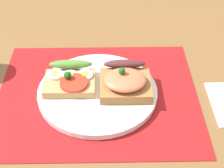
# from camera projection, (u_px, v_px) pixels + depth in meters

# --- Properties ---
(ground_plane) EXTENTS (1.20, 0.90, 0.03)m
(ground_plane) POSITION_uv_depth(u_px,v_px,m) (98.00, 101.00, 0.73)
(ground_plane) COLOR brown
(placemat) EXTENTS (0.42, 0.34, 0.00)m
(placemat) POSITION_uv_depth(u_px,v_px,m) (98.00, 95.00, 0.72)
(placemat) COLOR maroon
(placemat) RESTS_ON ground_plane
(plate) EXTENTS (0.25, 0.25, 0.01)m
(plate) POSITION_uv_depth(u_px,v_px,m) (98.00, 92.00, 0.71)
(plate) COLOR white
(plate) RESTS_ON placemat
(sandwich_egg_tomato) EXTENTS (0.11, 0.09, 0.04)m
(sandwich_egg_tomato) POSITION_uv_depth(u_px,v_px,m) (70.00, 79.00, 0.71)
(sandwich_egg_tomato) COLOR tan
(sandwich_egg_tomato) RESTS_ON plate
(sandwich_salmon) EXTENTS (0.10, 0.11, 0.06)m
(sandwich_salmon) POSITION_uv_depth(u_px,v_px,m) (125.00, 82.00, 0.70)
(sandwich_salmon) COLOR #A06D3C
(sandwich_salmon) RESTS_ON plate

